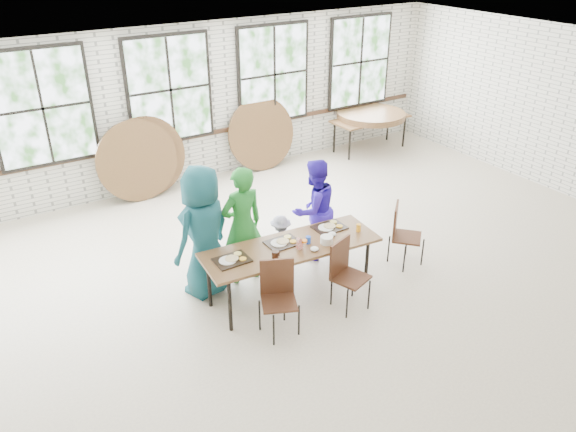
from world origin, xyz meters
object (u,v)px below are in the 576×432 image
at_px(dining_table, 291,249).
at_px(chair_near_left, 278,291).
at_px(chair_near_right, 345,269).
at_px(storage_table, 371,120).

height_order(dining_table, chair_near_left, chair_near_left).
distance_m(dining_table, chair_near_right, 0.77).
distance_m(chair_near_left, storage_table, 6.66).
bearing_deg(storage_table, dining_table, -142.26).
distance_m(chair_near_left, chair_near_right, 0.99).
bearing_deg(chair_near_left, storage_table, 64.92).
height_order(dining_table, storage_table, same).
distance_m(chair_near_right, storage_table, 5.98).
xyz_separation_m(chair_near_left, chair_near_right, (0.99, -0.04, 0.00)).
bearing_deg(chair_near_left, chair_near_right, 21.73).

